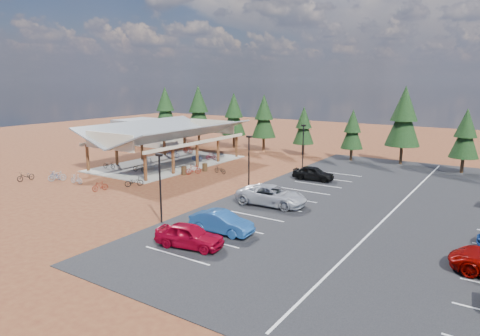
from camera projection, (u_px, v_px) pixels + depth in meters
ground at (195, 186)px, 42.27m from camera, size 140.00×140.00×0.00m
asphalt_lot at (396, 209)px, 34.74m from camera, size 27.00×44.00×0.04m
concrete_pad at (169, 163)px, 53.37m from camera, size 10.60×18.60×0.10m
bike_pavilion at (168, 133)px, 52.61m from camera, size 11.65×19.40×4.97m
outbuilding at (151, 132)px, 69.51m from camera, size 11.00×7.00×3.90m
lamp_post_0 at (160, 183)px, 30.79m from camera, size 0.50×0.25×5.14m
lamp_post_1 at (249, 158)px, 40.60m from camera, size 0.50×0.25×5.14m
lamp_post_2 at (303, 143)px, 50.41m from camera, size 0.50×0.25×5.14m
trash_bin_0 at (184, 171)px, 47.20m from camera, size 0.60×0.60×0.90m
trash_bin_1 at (205, 167)px, 49.04m from camera, size 0.60×0.60×0.90m
pine_0 at (165, 108)px, 72.54m from camera, size 3.94×3.94×9.17m
pine_1 at (198, 109)px, 67.41m from camera, size 4.05×4.05×9.44m
pine_2 at (234, 115)px, 64.59m from camera, size 3.61×3.61×8.41m
pine_3 at (264, 117)px, 62.32m from camera, size 3.54×3.54×8.24m
pine_4 at (304, 126)px, 58.51m from camera, size 2.90×2.90×6.76m
pine_5 at (352, 130)px, 54.64m from camera, size 2.85×2.85×6.63m
pine_6 at (404, 117)px, 51.85m from camera, size 4.14×4.14×9.63m
pine_7 at (466, 134)px, 47.15m from camera, size 3.12×3.12×7.28m
bike_0 at (109, 165)px, 49.93m from camera, size 1.75×0.87×0.88m
bike_1 at (149, 161)px, 51.57m from camera, size 1.91×0.90×1.11m
bike_2 at (173, 154)px, 57.15m from camera, size 1.95×1.00×0.97m
bike_3 at (188, 149)px, 60.56m from camera, size 1.74×0.50×1.04m
bike_4 at (139, 168)px, 48.10m from camera, size 1.84×0.79×0.94m
bike_5 at (152, 165)px, 49.79m from camera, size 1.53×0.82×0.88m
bike_6 at (197, 157)px, 54.85m from camera, size 1.65×0.59×0.86m
bike_7 at (211, 156)px, 55.50m from camera, size 1.56×0.79×0.90m
bike_8 at (26, 176)px, 44.34m from camera, size 0.68×1.85×0.97m
bike_9 at (57, 176)px, 44.17m from camera, size 1.38×1.77×1.07m
bike_10 at (55, 175)px, 44.95m from camera, size 1.64×0.68×0.84m
bike_11 at (100, 186)px, 40.25m from camera, size 0.80×1.64×0.95m
bike_12 at (134, 182)px, 41.98m from camera, size 1.51×1.85×0.94m
bike_13 at (76, 179)px, 43.04m from camera, size 1.67×0.59×0.98m
bike_15 at (193, 169)px, 47.32m from camera, size 1.38×1.82×1.09m
bike_16 at (220, 170)px, 47.77m from camera, size 1.73×0.82×0.87m
car_0 at (189, 235)px, 26.60m from camera, size 4.64×2.55×1.50m
car_1 at (222, 222)px, 29.10m from camera, size 4.57×1.79×1.48m
car_2 at (272, 195)px, 35.58m from camera, size 6.06×3.15×1.63m
car_4 at (313, 173)px, 44.49m from camera, size 4.38×2.04×1.45m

